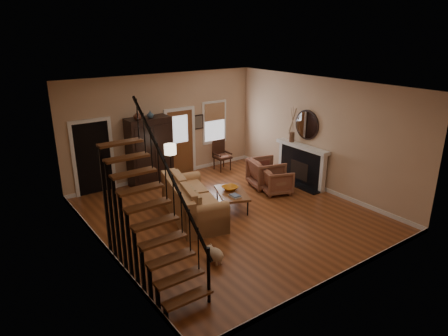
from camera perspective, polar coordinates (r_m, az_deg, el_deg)
room at (r=11.07m, az=-6.29°, el=3.12°), size 7.00×7.33×3.30m
staircase at (r=7.45m, az=-10.49°, el=-4.54°), size 0.94×2.80×3.20m
fireplace at (r=12.45m, az=11.14°, el=1.03°), size 0.33×1.95×2.30m
armoire at (r=12.26m, az=-10.58°, el=2.30°), size 1.30×0.60×2.10m
vase_a at (r=11.75m, az=-12.27°, el=7.37°), size 0.24×0.24×0.25m
vase_b at (r=11.91m, az=-10.50°, el=7.55°), size 0.20×0.20×0.21m
sofa at (r=10.19m, az=-4.46°, el=-4.58°), size 1.62×2.62×0.91m
coffee_table at (r=10.70m, az=1.13°, el=-4.60°), size 1.11×1.39×0.47m
bowl at (r=10.73m, az=0.88°, el=-2.89°), size 0.41×0.41×0.10m
books at (r=10.31m, az=1.60°, el=-3.98°), size 0.22×0.30×0.06m
armchair_left at (r=11.73m, az=7.52°, el=-1.83°), size 1.03×1.01×0.74m
armchair_right at (r=12.14m, az=6.01°, el=-0.73°), size 1.15×1.13×0.86m
floor_lamp at (r=11.54m, az=-7.57°, el=-0.21°), size 0.36×0.36×1.49m
side_chair at (r=13.48m, az=-0.26°, el=1.79°), size 0.54×0.54×1.02m
dog at (r=8.38m, az=-1.22°, el=-12.39°), size 0.30×0.48×0.34m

